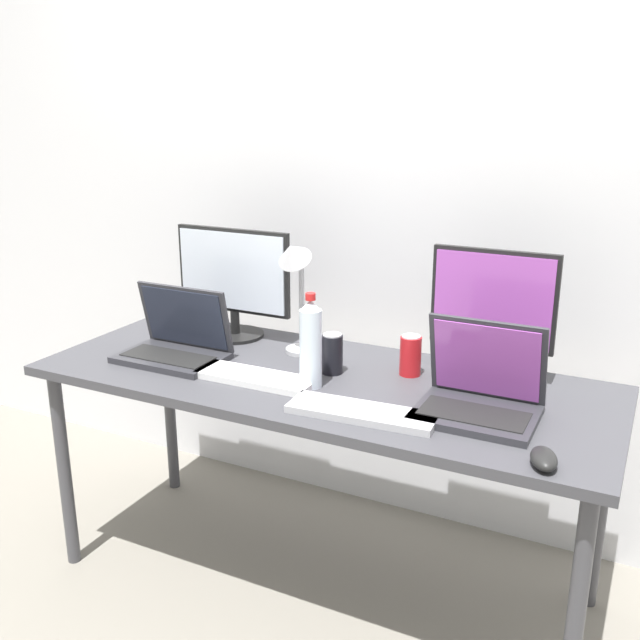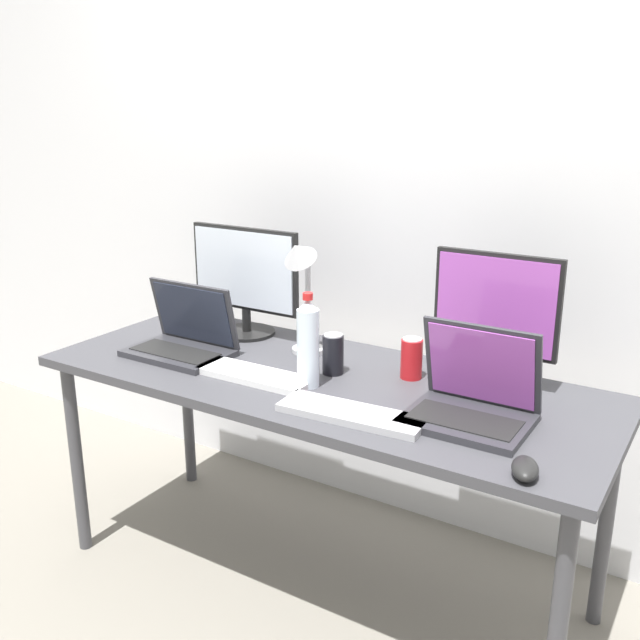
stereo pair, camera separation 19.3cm
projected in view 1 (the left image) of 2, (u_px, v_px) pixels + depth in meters
The scene contains 14 objects.
ground_plane at pixel (320, 580), 2.40m from camera, with size 16.00×16.00×0.00m, color gray.
wall_back at pixel (394, 175), 2.53m from camera, with size 7.00×0.08×2.60m, color silver.
work_desk at pixel (320, 395), 2.21m from camera, with size 1.77×0.69×0.74m.
monitor_left at pixel (233, 280), 2.50m from camera, with size 0.44×0.20×0.39m.
monitor_center at pixel (492, 311), 2.12m from camera, with size 0.37×0.18×0.40m.
laptop_silver at pixel (176, 342), 2.33m from camera, with size 0.34×0.22×0.23m.
laptop_secondary at pixel (480, 393), 1.91m from camera, with size 0.32×0.25×0.26m.
keyboard_main at pixel (362, 412), 1.91m from camera, with size 0.40×0.12×0.02m, color #B2B2B7.
keyboard_aux at pixel (256, 378), 2.15m from camera, with size 0.37×0.12×0.02m, color white.
mouse_by_keyboard at pixel (544, 459), 1.64m from camera, with size 0.06×0.11×0.04m, color black.
water_bottle at pixel (311, 344), 2.07m from camera, with size 0.07×0.07×0.29m.
soda_can_near_keyboard at pixel (410, 355), 2.18m from camera, with size 0.07×0.07×0.13m.
soda_can_by_laptop at pixel (332, 354), 2.20m from camera, with size 0.07×0.07×0.13m.
desk_lamp at pixel (295, 275), 2.28m from camera, with size 0.11×0.18×0.41m.
Camera 1 is at (0.91, -1.83, 1.54)m, focal length 40.00 mm.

